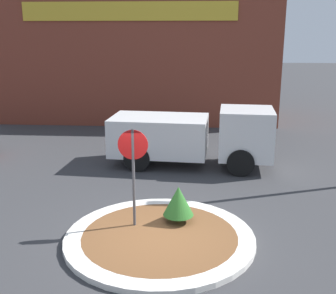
% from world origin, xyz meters
% --- Properties ---
extents(ground_plane, '(120.00, 120.00, 0.00)m').
position_xyz_m(ground_plane, '(0.00, 0.00, 0.00)').
color(ground_plane, '#38383A').
extents(traffic_island, '(4.52, 4.52, 0.14)m').
position_xyz_m(traffic_island, '(0.00, 0.00, 0.07)').
color(traffic_island, silver).
rests_on(traffic_island, ground_plane).
extents(stop_sign, '(0.73, 0.07, 2.59)m').
position_xyz_m(stop_sign, '(-0.67, 0.50, 1.81)').
color(stop_sign, '#4C4C51').
rests_on(stop_sign, ground_plane).
extents(island_shrub, '(0.77, 0.77, 0.93)m').
position_xyz_m(island_shrub, '(0.40, 0.77, 0.70)').
color(island_shrub, brown).
rests_on(island_shrub, traffic_island).
extents(utility_truck, '(5.97, 2.54, 2.16)m').
position_xyz_m(utility_truck, '(0.69, 5.90, 1.15)').
color(utility_truck, silver).
rests_on(utility_truck, ground_plane).
extents(storefront_building, '(15.15, 6.07, 6.57)m').
position_xyz_m(storefront_building, '(-2.59, 15.32, 3.29)').
color(storefront_building, brown).
rests_on(storefront_building, ground_plane).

